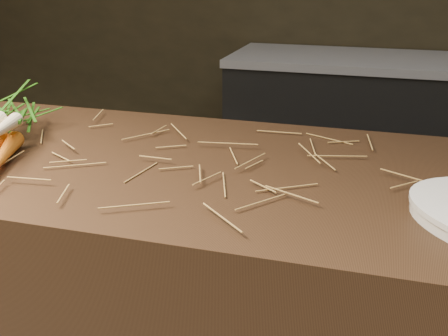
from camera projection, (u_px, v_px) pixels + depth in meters
The scene contains 3 objects.
back_counter at pixel (405, 140), 2.91m from camera, with size 1.82×0.62×0.84m.
straw_bedding at pixel (279, 168), 1.13m from camera, with size 1.40×0.60×0.02m, color olive, non-canonical shape.
root_veg_bunch at pixel (1, 125), 1.28m from camera, with size 0.33×0.57×0.10m.
Camera 1 is at (0.20, -0.75, 1.31)m, focal length 45.00 mm.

